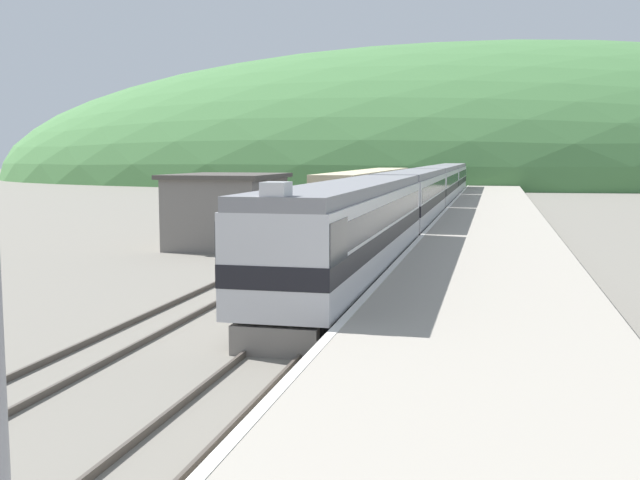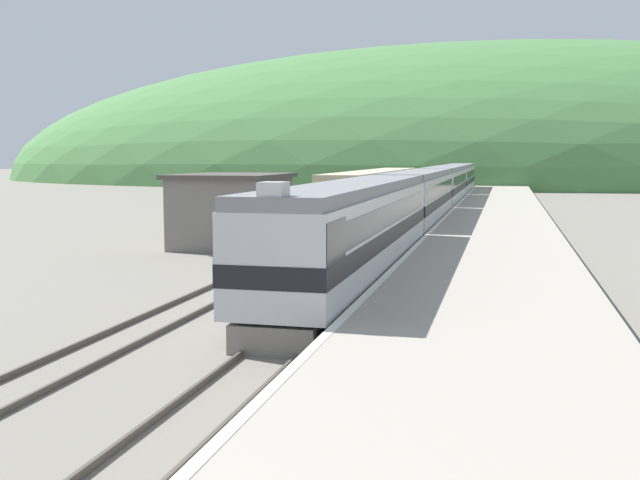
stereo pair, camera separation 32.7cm
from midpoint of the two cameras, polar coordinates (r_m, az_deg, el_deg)
The scene contains 10 objects.
track_main at distance 72.61m, azimuth 9.61°, elevation 2.43°, with size 1.52×180.00×0.16m.
track_siding at distance 73.09m, azimuth 6.09°, elevation 2.51°, with size 1.52×180.00×0.16m.
platform at distance 52.44m, azimuth 13.47°, elevation 1.23°, with size 7.06×140.00×0.91m.
distant_hills at distance 152.11m, azimuth 11.93°, elevation 4.40°, with size 202.62×91.18×53.18m.
station_shed at distance 41.93m, azimuth -6.50°, elevation 2.29°, with size 5.60×7.13×4.05m.
express_train_lead_car at distance 28.84m, azimuth 2.93°, elevation 0.78°, with size 2.96×21.93×4.40m.
carriage_second at distance 50.85m, azimuth 7.76°, elevation 3.17°, with size 2.95×20.44×4.04m.
carriage_third at distance 72.06m, azimuth 9.61°, elevation 4.08°, with size 2.95×20.44×4.04m.
carriage_fourth at distance 93.31m, azimuth 10.62°, elevation 4.58°, with size 2.95×20.44×4.04m.
siding_train at distance 60.00m, azimuth 4.38°, elevation 3.51°, with size 2.90×28.99×3.87m.
Camera 2 is at (5.64, -2.20, 5.04)m, focal length 42.00 mm.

